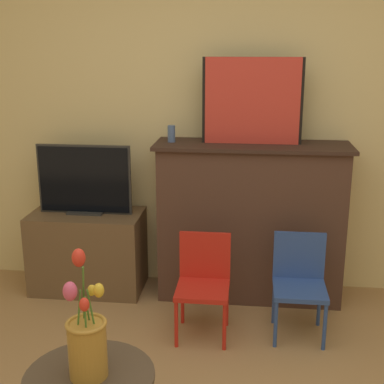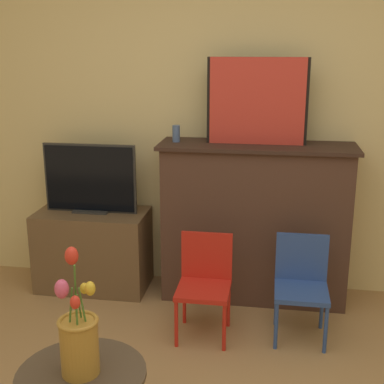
% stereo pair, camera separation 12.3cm
% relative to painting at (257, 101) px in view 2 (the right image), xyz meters
% --- Properties ---
extents(wall_back, '(8.00, 0.06, 2.70)m').
position_rel_painting_xyz_m(wall_back, '(-0.19, 0.23, -0.07)').
color(wall_back, beige).
rests_on(wall_back, ground).
extents(fireplace_mantel, '(1.35, 0.44, 1.13)m').
position_rel_painting_xyz_m(fireplace_mantel, '(0.01, -0.01, -0.84)').
color(fireplace_mantel, '#4C3328').
rests_on(fireplace_mantel, ground).
extents(painting, '(0.68, 0.03, 0.58)m').
position_rel_painting_xyz_m(painting, '(0.00, 0.00, 0.00)').
color(painting, black).
rests_on(painting, fireplace_mantel).
extents(mantel_candle, '(0.05, 0.05, 0.12)m').
position_rel_painting_xyz_m(mantel_candle, '(-0.56, -0.01, -0.23)').
color(mantel_candle, '#4C6699').
rests_on(mantel_candle, fireplace_mantel).
extents(tv_stand, '(0.82, 0.44, 0.60)m').
position_rel_painting_xyz_m(tv_stand, '(-1.19, -0.04, -1.13)').
color(tv_stand, brown).
rests_on(tv_stand, ground).
extents(tv_monitor, '(0.69, 0.12, 0.51)m').
position_rel_painting_xyz_m(tv_monitor, '(-1.19, -0.04, -0.58)').
color(tv_monitor, '#2D2D2D').
rests_on(tv_monitor, tv_stand).
extents(chair_red, '(0.33, 0.33, 0.65)m').
position_rel_painting_xyz_m(chair_red, '(-0.27, -0.58, -1.06)').
color(chair_red, red).
rests_on(chair_red, ground).
extents(chair_blue, '(0.33, 0.33, 0.65)m').
position_rel_painting_xyz_m(chair_blue, '(0.33, -0.51, -1.06)').
color(chair_blue, '#2D4C99').
rests_on(chair_blue, ground).
extents(vase_tulips, '(0.18, 0.21, 0.54)m').
position_rel_painting_xyz_m(vase_tulips, '(-0.66, -1.73, -0.83)').
color(vase_tulips, '#B78433').
rests_on(vase_tulips, side_table).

